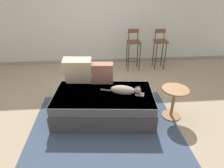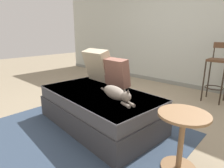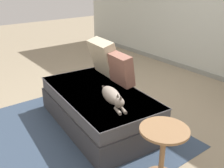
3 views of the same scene
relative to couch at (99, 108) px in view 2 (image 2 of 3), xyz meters
The scene contains 10 objects.
ground_plane 0.46m from the couch, 90.00° to the left, with size 16.00×16.00×0.00m, color gray.
wall_back_panel 2.86m from the couch, 90.00° to the left, with size 8.00×0.10×2.60m, color #B7BCB2.
wall_baseboard_trim 2.60m from the couch, 90.00° to the left, with size 8.00×0.02×0.09m, color gray.
area_rug 0.38m from the couch, 90.00° to the right, with size 2.38×2.02×0.01m, color #334256.
couch is the anchor object (origin of this frame).
throw_pillow_corner 0.76m from the couch, 136.47° to the left, with size 0.51×0.35×0.51m.
throw_pillow_middle 0.57m from the couch, 91.19° to the left, with size 0.41×0.24×0.41m.
cat 0.46m from the couch, ahead, with size 0.72×0.30×0.19m.
bar_stool_near_window 2.27m from the couch, 66.70° to the left, with size 0.32×0.32×1.05m.
side_table 1.20m from the couch, ahead, with size 0.44×0.44×0.56m.
Camera 2 is at (1.73, -2.01, 1.22)m, focal length 30.00 mm.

